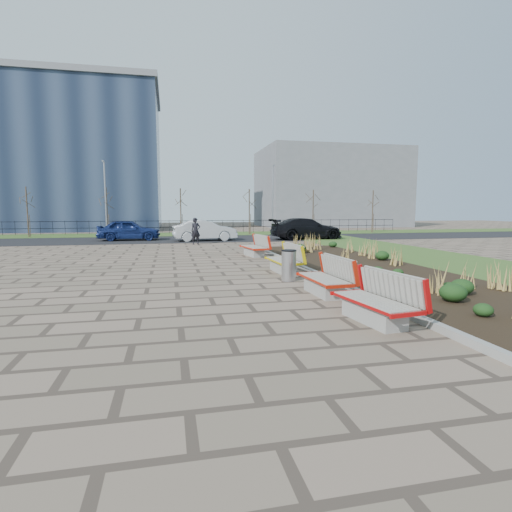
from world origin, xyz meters
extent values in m
plane|color=#776252|center=(0.00, 0.00, 0.00)|extent=(120.00, 120.00, 0.00)
cube|color=black|center=(6.25, 5.00, 0.05)|extent=(4.50, 18.00, 0.10)
cube|color=gray|center=(3.92, 5.00, 0.07)|extent=(0.16, 18.00, 0.15)
cube|color=#33511E|center=(11.00, 5.00, 0.02)|extent=(5.00, 38.00, 0.04)
cube|color=#33511E|center=(0.00, 28.00, 0.02)|extent=(80.00, 5.00, 0.04)
cube|color=black|center=(0.00, 22.00, 0.01)|extent=(80.00, 7.00, 0.02)
cylinder|color=#B2B2B7|center=(2.70, 3.60, 0.49)|extent=(0.46, 0.46, 0.98)
imported|color=black|center=(0.66, 17.43, 0.86)|extent=(0.71, 0.56, 1.73)
imported|color=navy|center=(-3.87, 21.76, 0.77)|extent=(4.42, 1.83, 1.50)
imported|color=#B4B8BC|center=(1.49, 20.19, 0.76)|extent=(4.61, 1.93, 1.48)
imported|color=black|center=(9.10, 20.06, 0.81)|extent=(5.57, 2.54, 1.58)
cube|color=slate|center=(20.00, 42.00, 5.00)|extent=(18.00, 12.00, 10.00)
camera|label=1|loc=(-1.00, -8.51, 2.30)|focal=28.00mm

